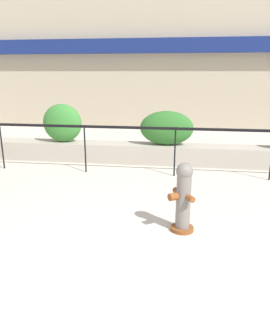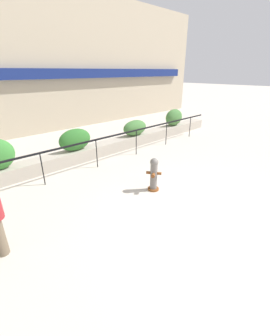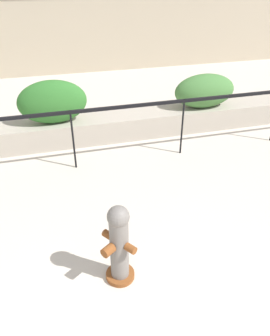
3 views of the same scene
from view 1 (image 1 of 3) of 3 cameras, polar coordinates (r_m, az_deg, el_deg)
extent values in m
plane|color=beige|center=(3.44, 3.93, -26.77)|extent=(120.00, 120.00, 0.00)
cube|color=tan|center=(14.60, 8.32, 22.70)|extent=(30.00, 1.00, 8.00)
cube|color=navy|center=(13.87, 8.19, 20.39)|extent=(27.00, 0.36, 0.56)
cube|color=#ADA393|center=(8.76, 7.09, 2.38)|extent=(18.00, 0.70, 0.50)
cube|color=black|center=(7.51, 7.09, 6.82)|extent=(15.00, 0.05, 0.06)
cylinder|color=black|center=(8.82, -22.16, 3.54)|extent=(0.04, 0.04, 1.15)
cylinder|color=black|center=(7.96, -8.68, 3.29)|extent=(0.04, 0.04, 1.15)
cylinder|color=black|center=(7.62, 6.95, 2.78)|extent=(0.04, 0.04, 1.15)
ellipsoid|color=#387F33|center=(9.20, -12.54, 7.65)|extent=(1.08, 0.59, 1.03)
ellipsoid|color=#2D6B28|center=(8.63, 5.53, 6.93)|extent=(1.40, 0.60, 0.89)
cylinder|color=brown|center=(5.19, 8.20, -10.38)|extent=(0.49, 0.49, 0.06)
cylinder|color=slate|center=(5.00, 8.41, -5.71)|extent=(0.31, 0.31, 0.85)
sphere|color=slate|center=(4.85, 8.64, -0.57)|extent=(0.25, 0.25, 0.25)
cylinder|color=brown|center=(4.87, 6.71, -4.98)|extent=(0.18, 0.17, 0.11)
cylinder|color=brown|center=(5.10, 7.36, -4.01)|extent=(0.15, 0.15, 0.09)
cylinder|color=brown|center=(4.83, 9.63, -5.27)|extent=(0.15, 0.15, 0.09)
camera|label=2|loc=(4.95, -80.39, 17.07)|focal=24.00mm
camera|label=3|loc=(2.20, -7.71, 40.70)|focal=35.00mm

